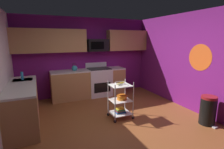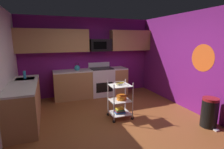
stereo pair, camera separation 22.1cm
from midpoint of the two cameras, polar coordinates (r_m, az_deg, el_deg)
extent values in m
cube|color=brown|center=(4.14, -0.42, -16.07)|extent=(4.40, 4.80, 0.04)
cube|color=#751970|center=(6.00, -9.68, 5.71)|extent=(4.52, 0.06, 2.60)
cube|color=#751970|center=(5.02, 23.71, 3.75)|extent=(0.06, 4.80, 2.60)
cylinder|color=#E5591E|center=(4.81, 25.82, 5.07)|extent=(0.00, 0.67, 0.67)
cube|color=#B27F4C|center=(5.84, -8.60, -3.01)|extent=(2.43, 0.60, 0.88)
cube|color=silver|center=(5.74, -8.74, 1.44)|extent=(2.43, 0.60, 0.04)
cube|color=#B27F4C|center=(4.47, -28.46, -8.94)|extent=(0.60, 1.93, 0.88)
cube|color=silver|center=(4.34, -29.04, -3.22)|extent=(0.60, 1.93, 0.04)
cube|color=#B7BABC|center=(4.85, -28.46, -2.45)|extent=(0.44, 0.36, 0.16)
cube|color=white|center=(5.93, -5.34, -2.50)|extent=(0.76, 0.64, 0.92)
cube|color=black|center=(5.66, -4.28, -4.32)|extent=(0.56, 0.01, 0.32)
cube|color=white|center=(6.09, -6.30, 3.14)|extent=(0.76, 0.06, 0.18)
cube|color=black|center=(5.83, -5.43, 1.98)|extent=(0.72, 0.60, 0.02)
cube|color=#B27F4C|center=(5.61, -20.77, 10.36)|extent=(2.15, 0.33, 0.70)
cube|color=#B27F4C|center=(6.32, 3.93, 11.13)|extent=(1.45, 0.33, 0.70)
cube|color=black|center=(5.86, -5.92, 9.59)|extent=(0.70, 0.38, 0.40)
cube|color=black|center=(5.66, -5.89, 9.52)|extent=(0.44, 0.01, 0.24)
cylinder|color=silver|center=(3.95, -0.65, -9.54)|extent=(0.02, 0.02, 0.88)
cylinder|color=black|center=(4.13, -0.64, -15.23)|extent=(0.07, 0.02, 0.07)
cylinder|color=silver|center=(4.15, 5.50, -8.54)|extent=(0.02, 0.02, 0.88)
cylinder|color=black|center=(4.32, 5.38, -14.02)|extent=(0.07, 0.02, 0.07)
cylinder|color=silver|center=(4.32, -2.82, -7.70)|extent=(0.02, 0.02, 0.88)
cylinder|color=black|center=(4.48, -2.77, -13.02)|extent=(0.07, 0.02, 0.07)
cylinder|color=silver|center=(4.50, 2.92, -6.89)|extent=(0.02, 0.02, 0.88)
cylinder|color=black|center=(4.66, 2.86, -12.03)|extent=(0.07, 0.02, 0.07)
cube|color=silver|center=(4.36, 1.23, -12.53)|extent=(0.48, 0.42, 0.02)
cube|color=silver|center=(4.23, 1.25, -8.45)|extent=(0.48, 0.42, 0.02)
cube|color=silver|center=(4.12, 1.27, -3.61)|extent=(0.48, 0.42, 0.02)
torus|color=silver|center=(4.10, 1.28, -2.68)|extent=(0.27, 0.27, 0.01)
cylinder|color=silver|center=(4.11, 1.28, -3.36)|extent=(0.12, 0.12, 0.02)
ellipsoid|color=yellow|center=(4.14, 1.79, -2.77)|extent=(0.17, 0.09, 0.04)
ellipsoid|color=yellow|center=(4.07, 0.76, -3.00)|extent=(0.17, 0.09, 0.04)
cylinder|color=orange|center=(4.23, 1.79, -7.57)|extent=(0.24, 0.24, 0.11)
torus|color=orange|center=(4.21, 1.80, -6.87)|extent=(0.25, 0.25, 0.01)
cube|color=#1E4C8C|center=(4.35, 1.23, -12.21)|extent=(0.26, 0.21, 0.04)
cube|color=#B22626|center=(4.33, 1.24, -11.83)|extent=(0.23, 0.16, 0.03)
cube|color=#26723F|center=(4.32, 1.24, -11.52)|extent=(0.22, 0.19, 0.02)
cube|color=gold|center=(4.31, 1.24, -11.19)|extent=(0.20, 0.15, 0.03)
sphere|color=teal|center=(5.63, -13.36, 2.00)|extent=(0.18, 0.18, 0.18)
sphere|color=black|center=(5.61, -13.40, 2.88)|extent=(0.03, 0.03, 0.03)
cone|color=teal|center=(5.64, -12.56, 2.24)|extent=(0.09, 0.04, 0.06)
torus|color=black|center=(5.61, -13.42, 3.13)|extent=(0.12, 0.01, 0.12)
cylinder|color=#2D8CBF|center=(4.82, -28.70, -0.38)|extent=(0.06, 0.06, 0.20)
cylinder|color=black|center=(4.48, 27.78, -10.74)|extent=(0.34, 0.34, 0.60)
cylinder|color=maroon|center=(4.37, 28.19, -6.72)|extent=(0.33, 0.33, 0.06)
cube|color=#B2B2B7|center=(4.48, 29.58, -14.91)|extent=(0.10, 0.08, 0.03)
camera|label=1|loc=(0.11, -91.50, -0.31)|focal=27.73mm
camera|label=2|loc=(0.11, 88.50, 0.31)|focal=27.73mm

